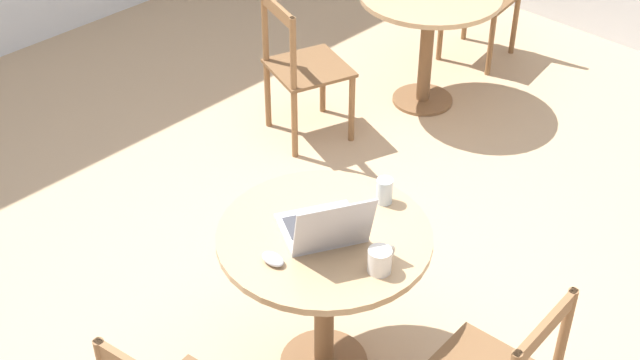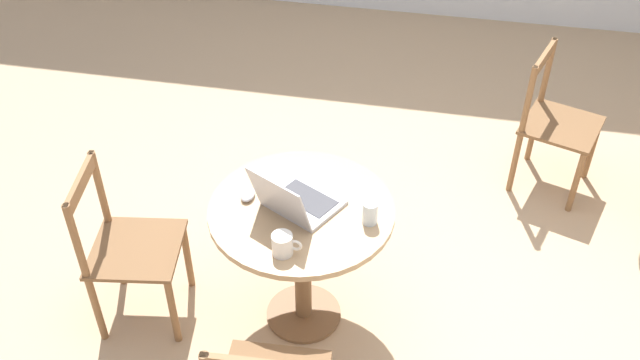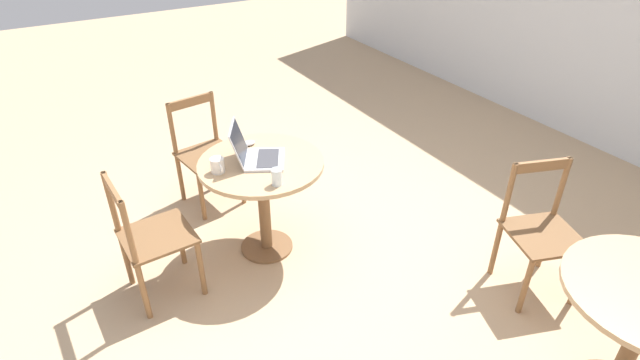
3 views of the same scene
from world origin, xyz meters
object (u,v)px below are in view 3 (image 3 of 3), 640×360
(drinking_glass, at_px, (277,177))
(laptop, at_px, (257,154))
(cafe_table_near, at_px, (262,180))
(chair_near_front, at_px, (150,238))
(chair_near_left, at_px, (205,153))
(chair_mid_left, at_px, (540,231))
(mug, at_px, (218,165))
(mouse, at_px, (248,143))

(drinking_glass, bearing_deg, laptop, 177.48)
(cafe_table_near, distance_m, laptop, 0.20)
(chair_near_front, distance_m, drinking_glass, 0.87)
(cafe_table_near, bearing_deg, chair_near_left, -171.02)
(cafe_table_near, height_order, laptop, laptop)
(chair_near_left, bearing_deg, laptop, 7.84)
(chair_near_front, height_order, chair_mid_left, same)
(chair_near_front, height_order, laptop, laptop)
(cafe_table_near, distance_m, chair_near_front, 0.80)
(chair_near_left, height_order, drinking_glass, chair_near_left)
(mug, bearing_deg, chair_near_front, -82.94)
(mug, bearing_deg, drinking_glass, 38.47)
(mouse, height_order, mug, mug)
(chair_mid_left, relative_size, mug, 6.79)
(laptop, xyz_separation_m, mug, (0.01, -0.27, -0.00))
(cafe_table_near, bearing_deg, drinking_glass, -6.16)
(chair_near_front, relative_size, chair_mid_left, 1.00)
(mouse, bearing_deg, chair_near_front, -69.61)
(chair_mid_left, height_order, drinking_glass, chair_mid_left)
(cafe_table_near, relative_size, laptop, 1.93)
(chair_near_left, xyz_separation_m, mouse, (0.57, 0.15, 0.31))
(mug, xyz_separation_m, drinking_glass, (0.32, 0.26, 0.00))
(drinking_glass, bearing_deg, mug, -141.53)
(cafe_table_near, relative_size, mug, 6.54)
(chair_mid_left, height_order, laptop, laptop)
(chair_near_left, relative_size, mouse, 8.68)
(cafe_table_near, relative_size, chair_near_left, 0.96)
(laptop, height_order, mouse, laptop)
(laptop, distance_m, mouse, 0.24)
(chair_mid_left, height_order, mug, chair_mid_left)
(mouse, relative_size, mug, 0.78)
(drinking_glass, bearing_deg, mouse, 174.48)
(chair_near_left, height_order, mug, chair_near_left)
(chair_near_left, height_order, laptop, laptop)
(chair_near_left, distance_m, laptop, 0.88)
(drinking_glass, bearing_deg, chair_mid_left, 56.58)
(chair_mid_left, height_order, mouse, chair_mid_left)
(mouse, xyz_separation_m, mug, (0.24, -0.31, 0.03))
(cafe_table_near, height_order, chair_near_front, chair_near_front)
(laptop, bearing_deg, chair_near_front, -84.97)
(chair_near_left, relative_size, chair_mid_left, 1.00)
(cafe_table_near, distance_m, mouse, 0.30)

